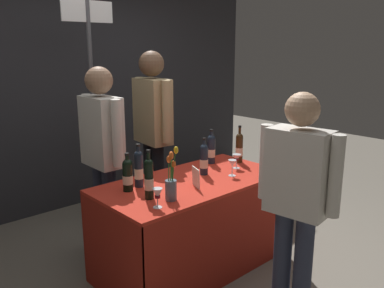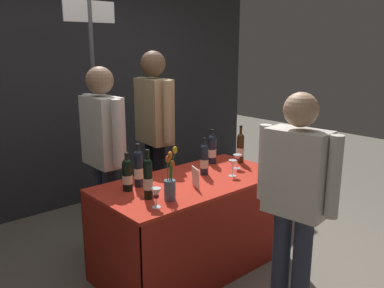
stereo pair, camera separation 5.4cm
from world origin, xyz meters
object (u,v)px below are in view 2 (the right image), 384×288
at_px(wine_glass_mid, 237,158).
at_px(flower_vase, 170,182).
at_px(display_bottle_0, 138,168).
at_px(wine_glass_near_taster, 156,194).
at_px(taster_foreground_right, 296,192).
at_px(booth_signpost, 94,91).
at_px(tasting_table, 192,207).
at_px(wine_glass_near_vendor, 233,164).
at_px(featured_wine_bottle, 148,178).
at_px(vendor_presenter, 154,123).

bearing_deg(wine_glass_mid, flower_vase, -167.73).
distance_m(display_bottle_0, wine_glass_near_taster, 0.45).
bearing_deg(taster_foreground_right, booth_signpost, -1.19).
xyz_separation_m(wine_glass_near_taster, taster_foreground_right, (0.59, -0.68, 0.06)).
distance_m(tasting_table, wine_glass_near_vendor, 0.49).
height_order(featured_wine_bottle, wine_glass_near_taster, featured_wine_bottle).
distance_m(tasting_table, featured_wine_bottle, 0.63).
bearing_deg(flower_vase, tasting_table, 29.08).
distance_m(wine_glass_near_vendor, wine_glass_mid, 0.22).
distance_m(taster_foreground_right, booth_signpost, 2.22).
relative_size(tasting_table, wine_glass_near_taster, 11.52).
bearing_deg(wine_glass_near_vendor, vendor_presenter, 94.18).
relative_size(featured_wine_bottle, taster_foreground_right, 0.23).
relative_size(tasting_table, featured_wine_bottle, 4.35).
height_order(tasting_table, booth_signpost, booth_signpost).
bearing_deg(vendor_presenter, wine_glass_near_taster, -29.01).
height_order(tasting_table, wine_glass_mid, wine_glass_mid).
bearing_deg(vendor_presenter, wine_glass_mid, 23.31).
relative_size(tasting_table, vendor_presenter, 0.88).
bearing_deg(tasting_table, booth_signpost, 98.65).
xyz_separation_m(display_bottle_0, booth_signpost, (0.22, 1.05, 0.48)).
distance_m(wine_glass_near_taster, vendor_presenter, 1.38).
bearing_deg(vendor_presenter, tasting_table, -9.74).
distance_m(wine_glass_near_taster, flower_vase, 0.16).
height_order(wine_glass_mid, taster_foreground_right, taster_foreground_right).
bearing_deg(featured_wine_bottle, flower_vase, -53.23).
xyz_separation_m(flower_vase, booth_signpost, (0.21, 1.43, 0.50)).
distance_m(display_bottle_0, booth_signpost, 1.18).
bearing_deg(vendor_presenter, featured_wine_bottle, -31.54).
bearing_deg(featured_wine_bottle, tasting_table, 10.62).
relative_size(wine_glass_mid, vendor_presenter, 0.07).
bearing_deg(vendor_presenter, taster_foreground_right, 0.12).
relative_size(featured_wine_bottle, wine_glass_near_vendor, 2.60).
xyz_separation_m(wine_glass_mid, taster_foreground_right, (-0.47, -0.92, 0.06)).
relative_size(wine_glass_near_vendor, wine_glass_mid, 1.07).
distance_m(tasting_table, wine_glass_mid, 0.60).
bearing_deg(display_bottle_0, taster_foreground_right, -68.21).
relative_size(tasting_table, wine_glass_near_vendor, 11.32).
distance_m(display_bottle_0, flower_vase, 0.38).
bearing_deg(wine_glass_near_taster, flower_vase, 14.72).
bearing_deg(booth_signpost, wine_glass_near_vendor, -69.41).
xyz_separation_m(featured_wine_bottle, display_bottle_0, (0.09, 0.25, -0.00)).
xyz_separation_m(tasting_table, booth_signpost, (-0.18, 1.21, 0.86)).
height_order(wine_glass_near_vendor, wine_glass_mid, wine_glass_near_vendor).
bearing_deg(taster_foreground_right, wine_glass_mid, -34.15).
relative_size(flower_vase, booth_signpost, 0.17).
bearing_deg(wine_glass_mid, featured_wine_bottle, -176.07).
relative_size(flower_vase, vendor_presenter, 0.22).
relative_size(display_bottle_0, booth_signpost, 0.15).
xyz_separation_m(flower_vase, taster_foreground_right, (0.44, -0.72, 0.02)).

